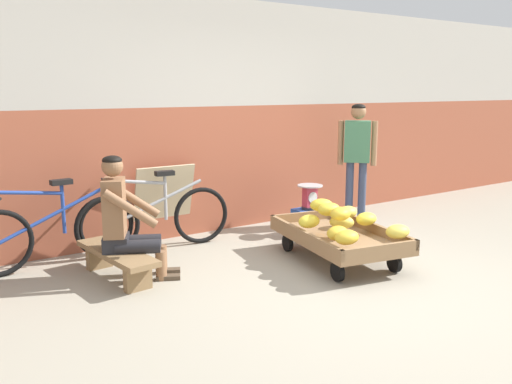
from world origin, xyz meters
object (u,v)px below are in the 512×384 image
at_px(banana_cart, 338,238).
at_px(plastic_crate, 309,221).
at_px(low_bench, 117,258).
at_px(bicycle_far_left, 157,218).
at_px(customer_adult, 357,150).
at_px(weighing_scale, 310,196).
at_px(sign_board, 163,203).
at_px(bicycle_near_left, 54,231).
at_px(shopping_bag, 342,231).
at_px(vendor_seated, 125,218).

distance_m(banana_cart, plastic_crate, 1.08).
bearing_deg(low_bench, bicycle_far_left, 43.54).
xyz_separation_m(banana_cart, customer_adult, (1.25, 1.05, 0.71)).
relative_size(weighing_scale, bicycle_far_left, 0.18).
xyz_separation_m(low_bench, bicycle_far_left, (0.68, 0.65, 0.15)).
bearing_deg(banana_cart, bicycle_far_left, 134.07).
distance_m(low_bench, customer_adult, 3.38).
distance_m(banana_cart, sign_board, 2.05).
distance_m(bicycle_far_left, customer_adult, 2.69).
xyz_separation_m(sign_board, customer_adult, (2.39, -0.64, 0.52)).
height_order(bicycle_near_left, shopping_bag, bicycle_near_left).
distance_m(weighing_scale, bicycle_far_left, 1.84).
relative_size(low_bench, sign_board, 1.29).
relative_size(banana_cart, low_bench, 1.39).
bearing_deg(bicycle_far_left, weighing_scale, -13.00).
relative_size(weighing_scale, bicycle_near_left, 0.18).
relative_size(bicycle_far_left, customer_adult, 1.08).
distance_m(banana_cart, bicycle_near_left, 2.81).
distance_m(banana_cart, customer_adult, 1.78).
bearing_deg(sign_board, customer_adult, -15.12).
relative_size(plastic_crate, sign_board, 0.41).
relative_size(low_bench, bicycle_near_left, 0.68).
xyz_separation_m(vendor_seated, plastic_crate, (2.39, 0.27, -0.42)).
relative_size(low_bench, vendor_seated, 0.99).
relative_size(weighing_scale, sign_board, 0.34).
height_order(bicycle_near_left, sign_board, sign_board).
height_order(vendor_seated, plastic_crate, vendor_seated).
bearing_deg(low_bench, customer_adult, 5.25).
bearing_deg(vendor_seated, sign_board, 50.29).
bearing_deg(bicycle_near_left, low_bench, -60.59).
height_order(banana_cart, sign_board, sign_board).
relative_size(banana_cart, plastic_crate, 4.36).
bearing_deg(plastic_crate, bicycle_near_left, 171.18).
xyz_separation_m(banana_cart, vendor_seated, (-1.95, 0.71, 0.33)).
height_order(weighing_scale, shopping_bag, weighing_scale).
height_order(sign_board, customer_adult, customer_adult).
relative_size(plastic_crate, bicycle_far_left, 0.22).
bearing_deg(banana_cart, plastic_crate, 65.99).
xyz_separation_m(banana_cart, plastic_crate, (0.44, 0.98, -0.09)).
xyz_separation_m(banana_cart, bicycle_far_left, (-1.35, 1.39, 0.11)).
relative_size(bicycle_near_left, sign_board, 1.89).
distance_m(plastic_crate, sign_board, 1.75).
bearing_deg(bicycle_far_left, bicycle_near_left, 178.34).
height_order(vendor_seated, sign_board, vendor_seated).
bearing_deg(banana_cart, sign_board, 123.80).
distance_m(weighing_scale, shopping_bag, 0.59).
bearing_deg(bicycle_near_left, weighing_scale, -8.84).
bearing_deg(customer_adult, vendor_seated, -173.93).
relative_size(banana_cart, weighing_scale, 5.23).
bearing_deg(plastic_crate, shopping_bag, -79.02).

